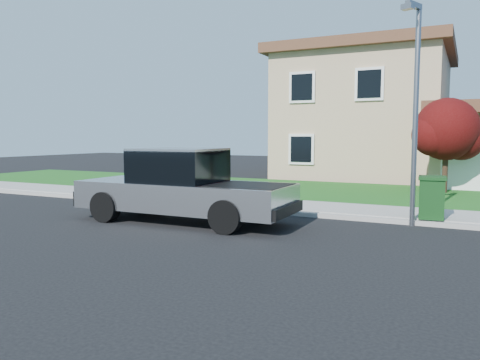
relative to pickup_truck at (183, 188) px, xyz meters
name	(u,v)px	position (x,y,z in m)	size (l,w,h in m)	color
ground	(219,232)	(1.45, -0.73, -0.90)	(80.00, 80.00, 0.00)	black
curb	(299,214)	(2.45, 2.17, -0.84)	(40.00, 0.20, 0.12)	gray
sidewalk	(311,208)	(2.45, 3.27, -0.82)	(40.00, 2.00, 0.15)	gray
lawn	(347,193)	(2.45, 7.77, -0.85)	(40.00, 7.00, 0.10)	#174914
house	(389,119)	(2.77, 15.65, 2.27)	(14.00, 11.30, 6.85)	tan
pickup_truck	(183,188)	(0.00, 0.00, 0.00)	(5.87, 2.27, 1.92)	black
woman	(222,185)	(0.43, 1.36, -0.04)	(0.66, 0.49, 1.81)	tan
ornamental_tree	(448,132)	(5.90, 9.09, 1.49)	(2.60, 2.35, 3.57)	black
trash_bin	(432,197)	(5.86, 2.51, -0.20)	(0.70, 0.80, 1.07)	#0E3511
street_lamp	(415,102)	(5.43, 1.97, 2.17)	(0.43, 0.69, 5.37)	slate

